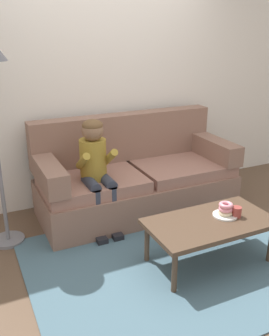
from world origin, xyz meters
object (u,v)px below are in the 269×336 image
(mug, at_px, (237,212))
(toy_controller, at_px, (214,233))
(couch, at_px, (135,179))
(coffee_table, at_px, (210,225))
(donut, at_px, (225,213))
(person_child, at_px, (96,165))

(mug, relative_size, toy_controller, 0.40)
(couch, distance_m, coffee_table, 1.21)
(coffee_table, distance_m, donut, 0.18)
(couch, height_order, coffee_table, couch)
(donut, height_order, toy_controller, donut)
(couch, xyz_separation_m, coffee_table, (0.13, -1.20, -0.00))
(donut, relative_size, toy_controller, 0.53)
(coffee_table, bearing_deg, couch, 96.35)
(person_child, relative_size, toy_controller, 4.87)
(coffee_table, bearing_deg, toy_controller, 47.09)
(couch, bearing_deg, donut, -76.03)
(donut, relative_size, mug, 1.33)
(coffee_table, bearing_deg, mug, -8.28)
(couch, bearing_deg, coffee_table, -83.65)
(mug, bearing_deg, coffee_table, 171.72)
(mug, bearing_deg, person_child, 131.10)
(donut, bearing_deg, couch, 103.97)
(coffee_table, distance_m, person_child, 1.22)
(couch, distance_m, mug, 1.29)
(toy_controller, bearing_deg, mug, -76.52)
(coffee_table, distance_m, mug, 0.26)
(couch, xyz_separation_m, donut, (0.29, -1.18, 0.07))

